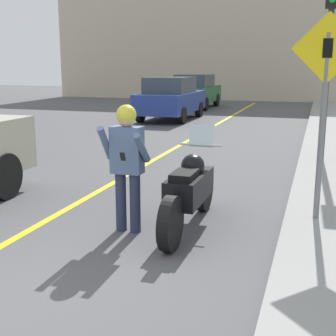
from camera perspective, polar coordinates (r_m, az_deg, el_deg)
The scene contains 8 objects.
road_center_line at distance 10.25m, azimuth -2.88°, elevation 0.35°, with size 0.12×36.00×0.01m.
building_backdrop at distance 29.56m, azimuth 12.59°, elevation 15.58°, with size 28.00×1.20×7.80m.
motorcycle at distance 6.24m, azimuth 2.66°, elevation -2.75°, with size 0.62×2.33×1.32m.
person_biker at distance 5.99m, azimuth -5.03°, elevation 1.48°, with size 0.59×0.46×1.67m.
crossing_sign at distance 6.46m, azimuth 18.51°, elevation 8.11°, with size 0.91×0.08×2.71m.
traffic_light at distance 10.66m, azimuth 19.14°, elevation 15.47°, with size 0.26×0.30×3.95m.
parked_car_blue at distance 18.83m, azimuth 0.36°, elevation 8.52°, with size 1.88×4.20×1.68m.
parked_car_green at distance 24.05m, azimuth 3.32°, elevation 9.36°, with size 1.88×4.20×1.68m.
Camera 1 is at (2.97, -3.36, 2.15)m, focal length 50.00 mm.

